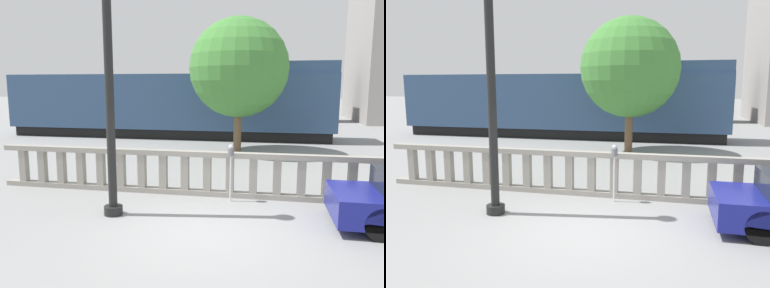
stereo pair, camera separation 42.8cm
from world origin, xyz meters
TOP-DOWN VIEW (x-y plane):
  - ground_plane at (0.00, 0.00)m, footprint 160.00×160.00m
  - balustrade at (-0.00, 2.55)m, footprint 12.52×0.24m
  - lamppost at (-2.17, 0.67)m, footprint 0.42×0.42m
  - parking_meter at (0.35, 2.17)m, footprint 0.16×0.16m
  - train_near at (-4.18, 13.49)m, footprint 18.08×2.65m
  - train_far at (-3.68, 25.07)m, footprint 20.92×2.61m
  - tree_left at (-0.02, 9.31)m, footprint 4.23×4.23m

SIDE VIEW (x-z plane):
  - ground_plane at x=0.00m, z-range 0.00..0.00m
  - balustrade at x=0.00m, z-range 0.00..1.19m
  - parking_meter at x=0.35m, z-range 0.43..1.89m
  - train_far at x=-3.68m, z-range -0.20..3.88m
  - train_near at x=-4.18m, z-range -0.20..3.91m
  - lamppost at x=-2.17m, z-range 0.16..6.63m
  - tree_left at x=-0.02m, z-range 0.76..6.53m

